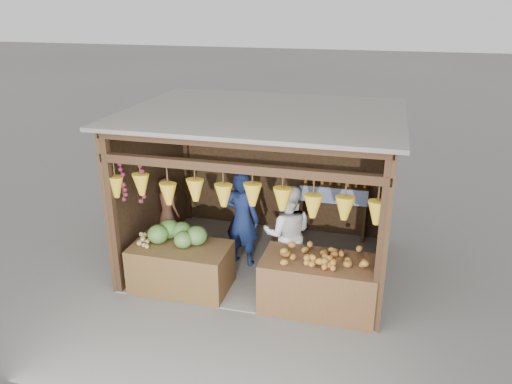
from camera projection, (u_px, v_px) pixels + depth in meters
The scene contains 12 objects.
ground at pixel (262, 263), 8.68m from camera, with size 80.00×80.00×0.00m, color #514F49.
stall_structure at pixel (260, 173), 8.05m from camera, with size 4.30×3.30×2.66m.
back_shelf at pixel (334, 195), 9.27m from camera, with size 1.25×0.32×1.32m.
counter_left at pixel (181, 267), 7.81m from camera, with size 1.51×0.85×0.73m, color #51361B.
counter_right at pixel (318, 284), 7.28m from camera, with size 1.66×0.85×0.79m, color #4F311A.
stool at pixel (170, 239), 9.19m from camera, with size 0.34×0.34×0.32m, color black.
man_standing at pixel (242, 219), 8.37m from camera, with size 0.61×0.40×1.67m, color #14224E.
woman_standing at pixel (288, 234), 7.89m from camera, with size 0.79×0.62×1.63m, color white.
vendor_seated at pixel (167, 205), 8.95m from camera, with size 0.50×0.33×1.02m, color brown.
melon_pile at pixel (178, 234), 7.71m from camera, with size 1.00×0.50×0.32m, color #215416, non-canonical shape.
tanfruit_pile at pixel (144, 240), 7.72m from camera, with size 0.34×0.40×0.13m, color #AA894E, non-canonical shape.
mango_pile at pixel (323, 254), 7.09m from camera, with size 1.40×0.64×0.22m, color #BD3D19, non-canonical shape.
Camera 1 is at (1.84, -7.42, 4.28)m, focal length 35.00 mm.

